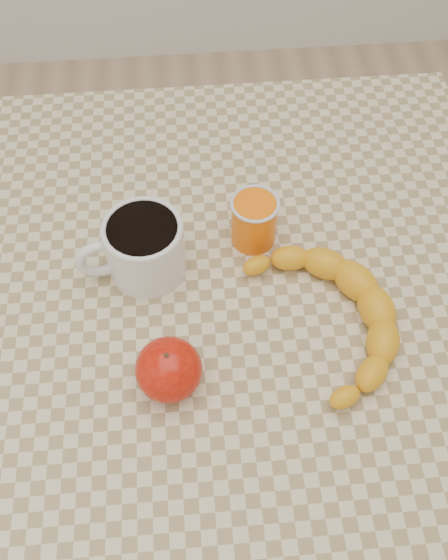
{
  "coord_description": "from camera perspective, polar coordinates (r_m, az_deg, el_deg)",
  "views": [
    {
      "loc": [
        -0.04,
        -0.44,
        1.43
      ],
      "look_at": [
        0.0,
        0.0,
        0.77
      ],
      "focal_mm": 40.0,
      "sensor_mm": 36.0,
      "label": 1
    }
  ],
  "objects": [
    {
      "name": "coffee_mug",
      "position": [
        0.79,
        -7.45,
        3.06
      ],
      "size": [
        0.15,
        0.12,
        0.09
      ],
      "color": "white",
      "rests_on": "table"
    },
    {
      "name": "apple",
      "position": [
        0.72,
        -5.07,
        -8.15
      ],
      "size": [
        0.08,
        0.08,
        0.07
      ],
      "color": "#9E0B05",
      "rests_on": "table"
    },
    {
      "name": "banana",
      "position": [
        0.77,
        9.69,
        -3.21
      ],
      "size": [
        0.31,
        0.36,
        0.04
      ],
      "primitive_type": null,
      "rotation": [
        0.0,
        0.0,
        0.22
      ],
      "color": "#F7AA15",
      "rests_on": "table"
    },
    {
      "name": "orange_juice_glass",
      "position": [
        0.83,
        2.76,
        5.48
      ],
      "size": [
        0.06,
        0.06,
        0.07
      ],
      "color": "orange",
      "rests_on": "table"
    },
    {
      "name": "ground",
      "position": [
        1.49,
        -0.0,
        -16.53
      ],
      "size": [
        3.0,
        3.0,
        0.0
      ],
      "primitive_type": "plane",
      "color": "tan",
      "rests_on": "ground"
    },
    {
      "name": "table",
      "position": [
        0.88,
        -0.0,
        -3.8
      ],
      "size": [
        0.8,
        0.8,
        0.75
      ],
      "color": "beige",
      "rests_on": "ground"
    }
  ]
}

